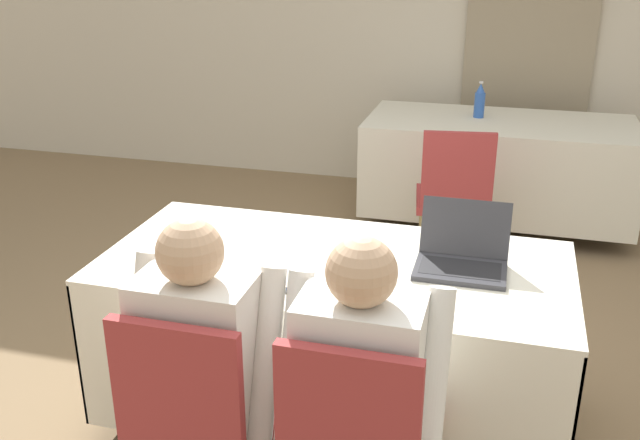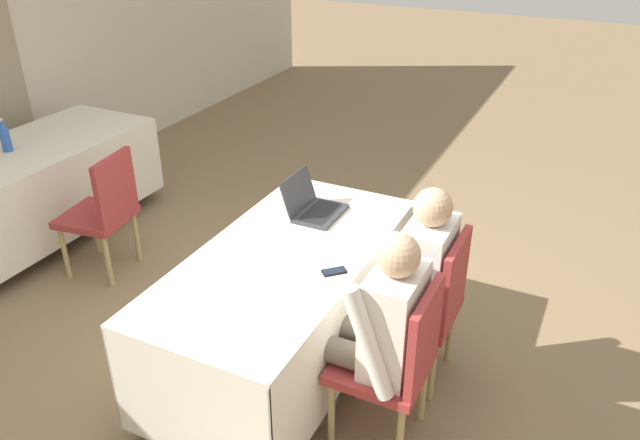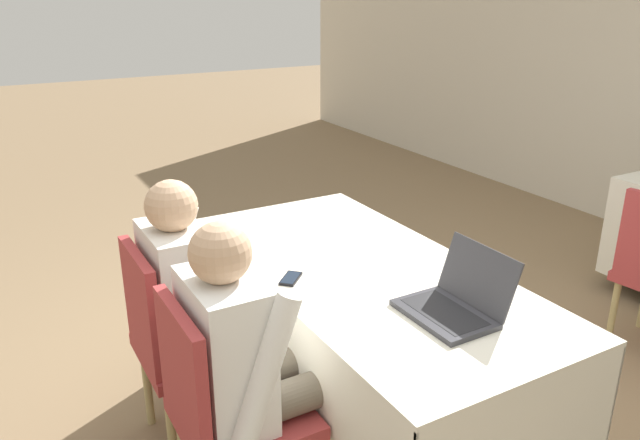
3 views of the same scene
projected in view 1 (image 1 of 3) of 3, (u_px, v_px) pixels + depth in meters
name	position (u px, v px, depth m)	size (l,w,h in m)	color
ground_plane	(333.00, 419.00, 3.02)	(24.00, 24.00, 0.00)	#846B4C
wall_back	(440.00, 15.00, 5.41)	(12.00, 0.06, 2.70)	beige
curtain_panel	(532.00, 22.00, 5.20)	(0.93, 0.04, 2.65)	gray
conference_table_near	(334.00, 300.00, 2.81)	(1.80, 0.86, 0.74)	silver
conference_table_far	(499.00, 146.00, 4.89)	(1.80, 0.86, 0.74)	silver
laptop	(462.00, 257.00, 2.67)	(0.34, 0.30, 0.23)	#333338
cell_phone	(298.00, 295.00, 2.47)	(0.13, 0.13, 0.01)	black
paper_beside_laptop	(190.00, 239.00, 2.94)	(0.25, 0.33, 0.00)	white
water_bottle	(480.00, 101.00, 4.88)	(0.07, 0.07, 0.25)	#2D5BB7
chair_near_left	(198.00, 418.00, 2.24)	(0.44, 0.44, 0.90)	tan
chair_far_spare	(455.00, 193.00, 4.20)	(0.50, 0.50, 0.90)	tan
person_checkered_shirt	(209.00, 357.00, 2.27)	(0.50, 0.52, 1.16)	#665B4C
person_white_shirt	(364.00, 382.00, 2.15)	(0.50, 0.52, 1.16)	#665B4C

